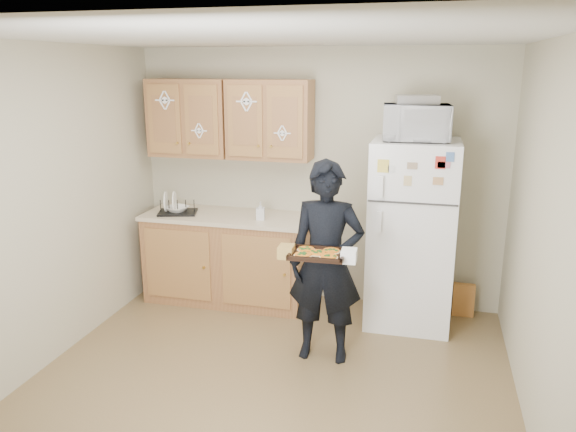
{
  "coord_description": "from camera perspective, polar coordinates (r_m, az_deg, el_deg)",
  "views": [
    {
      "loc": [
        1.08,
        -3.56,
        2.32
      ],
      "look_at": [
        0.05,
        0.45,
        1.21
      ],
      "focal_mm": 35.0,
      "sensor_mm": 36.0,
      "label": 1
    }
  ],
  "objects": [
    {
      "name": "soap_bottle",
      "position": [
        5.35,
        -2.82,
        0.52
      ],
      "size": [
        0.09,
        0.09,
        0.17
      ],
      "primitive_type": "imported",
      "rotation": [
        0.0,
        0.0,
        0.19
      ],
      "color": "white",
      "rests_on": "countertop"
    },
    {
      "name": "microwave",
      "position": [
        4.96,
        12.88,
        9.23
      ],
      "size": [
        0.59,
        0.43,
        0.31
      ],
      "primitive_type": "imported",
      "rotation": [
        0.0,
        0.0,
        0.09
      ],
      "color": "white",
      "rests_on": "refrigerator"
    },
    {
      "name": "ceiling",
      "position": [
        3.72,
        -2.54,
        17.74
      ],
      "size": [
        3.6,
        3.6,
        0.0
      ],
      "primitive_type": "plane",
      "color": "silver",
      "rests_on": "wall_back"
    },
    {
      "name": "foil_pan",
      "position": [
        4.98,
        12.97,
        11.46
      ],
      "size": [
        0.39,
        0.3,
        0.07
      ],
      "primitive_type": "cube",
      "rotation": [
        0.0,
        0.0,
        0.16
      ],
      "color": "#BABAC1",
      "rests_on": "microwave"
    },
    {
      "name": "baking_tray",
      "position": [
        4.13,
        2.98,
        -3.97
      ],
      "size": [
        0.42,
        0.31,
        0.04
      ],
      "primitive_type": "cube",
      "rotation": [
        0.0,
        0.0,
        0.04
      ],
      "color": "black",
      "rests_on": "person"
    },
    {
      "name": "upper_cab_left",
      "position": [
        5.69,
        -9.9,
        9.78
      ],
      "size": [
        0.8,
        0.33,
        0.75
      ],
      "primitive_type": "cube",
      "color": "brown",
      "rests_on": "wall_back"
    },
    {
      "name": "dish_rack",
      "position": [
        5.68,
        -11.17,
        0.99
      ],
      "size": [
        0.43,
        0.37,
        0.15
      ],
      "primitive_type": "cube",
      "rotation": [
        0.0,
        0.0,
        0.29
      ],
      "color": "black",
      "rests_on": "countertop"
    },
    {
      "name": "wall_left",
      "position": [
        4.7,
        -23.85,
        0.52
      ],
      "size": [
        0.04,
        3.6,
        2.5
      ],
      "primitive_type": "cube",
      "color": "#B2AB90",
      "rests_on": "floor"
    },
    {
      "name": "floor",
      "position": [
        4.38,
        -2.15,
        -16.99
      ],
      "size": [
        3.6,
        3.6,
        0.0
      ],
      "primitive_type": "plane",
      "color": "brown",
      "rests_on": "ground"
    },
    {
      "name": "cereal_box",
      "position": [
        5.67,
        17.4,
        -8.13
      ],
      "size": [
        0.2,
        0.07,
        0.32
      ],
      "primitive_type": "cube",
      "color": "#E6A651",
      "rests_on": "floor"
    },
    {
      "name": "base_cabinet",
      "position": [
        5.72,
        -6.16,
        -4.41
      ],
      "size": [
        1.6,
        0.6,
        0.86
      ],
      "primitive_type": "cube",
      "color": "brown",
      "rests_on": "floor"
    },
    {
      "name": "pizza_center",
      "position": [
        4.13,
        2.98,
        -3.76
      ],
      "size": [
        0.14,
        0.14,
        0.02
      ],
      "primitive_type": "cylinder",
      "color": "orange",
      "rests_on": "baking_tray"
    },
    {
      "name": "person",
      "position": [
        4.46,
        3.89,
        -4.75
      ],
      "size": [
        0.61,
        0.42,
        1.63
      ],
      "primitive_type": "imported",
      "rotation": [
        0.0,
        0.0,
        0.04
      ],
      "color": "black",
      "rests_on": "floor"
    },
    {
      "name": "pizza_front_right",
      "position": [
        4.05,
        4.16,
        -4.14
      ],
      "size": [
        0.14,
        0.14,
        0.02
      ],
      "primitive_type": "cylinder",
      "color": "orange",
      "rests_on": "baking_tray"
    },
    {
      "name": "bowl",
      "position": [
        5.69,
        -11.21,
        0.71
      ],
      "size": [
        0.27,
        0.27,
        0.05
      ],
      "primitive_type": "imported",
      "rotation": [
        0.0,
        0.0,
        -0.26
      ],
      "color": "white",
      "rests_on": "dish_rack"
    },
    {
      "name": "wall_back",
      "position": [
        5.57,
        3.01,
        3.89
      ],
      "size": [
        3.6,
        0.04,
        2.5
      ],
      "primitive_type": "cube",
      "color": "#B2AB90",
      "rests_on": "floor"
    },
    {
      "name": "wall_right",
      "position": [
        3.78,
        24.81,
        -2.87
      ],
      "size": [
        0.04,
        3.6,
        2.5
      ],
      "primitive_type": "cube",
      "color": "#B2AB90",
      "rests_on": "floor"
    },
    {
      "name": "countertop",
      "position": [
        5.58,
        -6.28,
        -0.05
      ],
      "size": [
        1.64,
        0.64,
        0.04
      ],
      "primitive_type": "cube",
      "color": "beige",
      "rests_on": "base_cabinet"
    },
    {
      "name": "pizza_front_left",
      "position": [
        4.08,
        1.52,
        -3.97
      ],
      "size": [
        0.14,
        0.14,
        0.02
      ],
      "primitive_type": "cylinder",
      "color": "orange",
      "rests_on": "baking_tray"
    },
    {
      "name": "pizza_back_right",
      "position": [
        4.18,
        4.41,
        -3.54
      ],
      "size": [
        0.14,
        0.14,
        0.02
      ],
      "primitive_type": "cylinder",
      "color": "orange",
      "rests_on": "baking_tray"
    },
    {
      "name": "upper_cab_right",
      "position": [
        5.41,
        -1.83,
        9.73
      ],
      "size": [
        0.8,
        0.33,
        0.75
      ],
      "primitive_type": "cube",
      "color": "brown",
      "rests_on": "wall_back"
    },
    {
      "name": "pizza_back_left",
      "position": [
        4.21,
        1.85,
        -3.38
      ],
      "size": [
        0.14,
        0.14,
        0.02
      ],
      "primitive_type": "cylinder",
      "color": "orange",
      "rests_on": "baking_tray"
    },
    {
      "name": "wall_front",
      "position": [
        2.32,
        -15.52,
        -13.05
      ],
      "size": [
        3.6,
        0.04,
        2.5
      ],
      "primitive_type": "cube",
      "color": "#B2AB90",
      "rests_on": "floor"
    },
    {
      "name": "refrigerator",
      "position": [
        5.2,
        12.44,
        -1.79
      ],
      "size": [
        0.75,
        0.7,
        1.7
      ],
      "primitive_type": "cube",
      "color": "white",
      "rests_on": "floor"
    }
  ]
}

